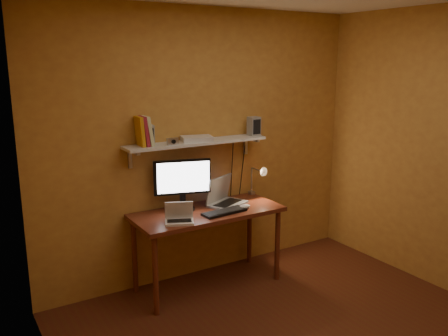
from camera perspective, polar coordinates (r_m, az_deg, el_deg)
room at (r=3.35m, az=11.25°, el=-1.47°), size 3.44×3.24×2.64m
desk at (r=4.43m, az=-1.97°, el=-6.19°), size 1.40×0.60×0.75m
wall_shelf at (r=4.42m, az=-3.28°, el=3.06°), size 1.40×0.25×0.21m
monitor at (r=4.37m, az=-5.02°, el=-1.68°), size 0.51×0.28×0.48m
laptop at (r=4.57m, az=-0.05°, el=-3.51°), size 0.44×0.39×0.27m
netbook at (r=4.11m, az=-5.42°, el=-5.82°), size 0.29×0.26×0.18m
keyboard at (r=4.33m, az=0.04°, el=-5.31°), size 0.44×0.18×0.02m
mouse at (r=4.46m, az=2.51°, el=-4.66°), size 0.11×0.08×0.04m
desk_lamp at (r=4.79m, az=4.13°, el=-1.07°), size 0.09×0.23×0.38m
speaker_left at (r=4.22m, az=-9.09°, el=3.88°), size 0.12×0.12×0.18m
speaker_right at (r=4.73m, az=3.61°, el=5.05°), size 0.11×0.11×0.19m
books at (r=4.21m, az=-9.63°, el=4.39°), size 0.14×0.18×0.26m
shelf_camera at (r=4.24m, az=-6.19°, el=3.21°), size 0.10×0.05×0.06m
router at (r=4.41m, az=-3.31°, el=3.55°), size 0.32×0.25×0.05m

